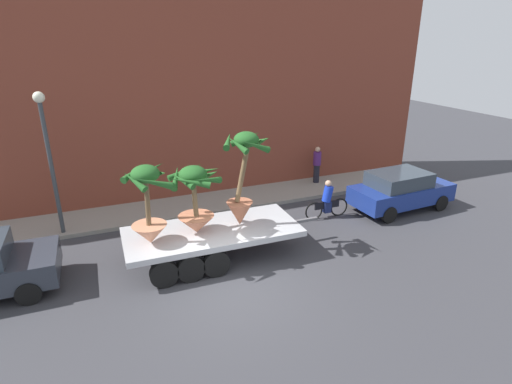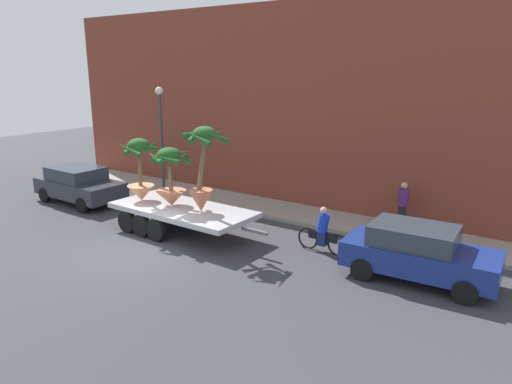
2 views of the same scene
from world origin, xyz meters
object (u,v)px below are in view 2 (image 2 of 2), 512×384
Objects in this scene: potted_palm_middle at (170,177)px; pedestrian_near_gate at (403,204)px; potted_palm_rear at (140,171)px; potted_palm_front at (202,170)px; flatbed_trailer at (178,212)px; parked_car at (418,252)px; trailing_car at (79,184)px; cyclist at (323,232)px; street_lamp at (161,126)px.

potted_palm_middle is 8.40m from pedestrian_near_gate.
potted_palm_front reaches higher than potted_palm_rear.
potted_palm_front reaches higher than flatbed_trailer.
trailing_car is at bearing -178.02° from parked_car.
potted_palm_middle reaches higher than parked_car.
potted_palm_rear is at bearing -167.72° from cyclist.
street_lamp is (-9.37, 2.12, 2.56)m from cyclist.
cyclist is at bearing -113.71° from pedestrian_near_gate.
street_lamp is at bearing 125.29° from potted_palm_rear.
cyclist is at bearing 13.70° from potted_palm_middle.
parked_car is 4.11m from pedestrian_near_gate.
flatbed_trailer is 1.50× the size of trailing_car.
flatbed_trailer is 2.12m from potted_palm_front.
street_lamp is (-4.19, 3.41, 2.47)m from flatbed_trailer.
potted_palm_middle is 1.24× the size of pedestrian_near_gate.
street_lamp is (-5.45, 3.43, 0.78)m from potted_palm_front.
street_lamp is (2.14, 3.02, 2.40)m from trailing_car.
potted_palm_front reaches higher than cyclist.
trailing_car is (-11.51, -0.90, 0.16)m from cyclist.
pedestrian_near_gate is at bearing 40.82° from potted_palm_front.
potted_palm_front is 0.70× the size of parked_car.
pedestrian_near_gate reaches higher than cyclist.
pedestrian_near_gate is at bearing 18.13° from trailing_car.
pedestrian_near_gate reaches higher than flatbed_trailer.
potted_palm_middle reaches higher than flatbed_trailer.
parked_car is at bearing -11.37° from street_lamp.
pedestrian_near_gate is (-1.67, 3.75, 0.22)m from parked_car.
street_lamp is (-2.55, 3.61, 1.14)m from potted_palm_rear.
potted_palm_front is at bearing 3.49° from potted_palm_rear.
pedestrian_near_gate is 11.13m from street_lamp.
parked_car is (7.06, 0.91, -1.63)m from potted_palm_front.
potted_palm_front reaches higher than parked_car.
potted_palm_front is at bearing -172.64° from parked_car.
pedestrian_near_gate reaches higher than trailing_car.
cyclist is 0.43× the size of trailing_car.
potted_palm_rear is at bearing -7.08° from trailing_car.
street_lamp reaches higher than potted_palm_middle.
trailing_car is (-14.66, -0.51, 0.00)m from parked_car.
parked_car is at bearing 7.36° from potted_palm_front.
trailing_car reaches higher than flatbed_trailer.
street_lamp reaches higher than flatbed_trailer.
cyclist is 1.08× the size of pedestrian_near_gate.
potted_palm_rear reaches higher than cyclist.
potted_palm_rear is 1.37× the size of pedestrian_near_gate.
potted_palm_rear is 0.55× the size of trailing_car.
flatbed_trailer is 6.34m from trailing_car.
street_lamp is at bearing -173.53° from pedestrian_near_gate.
trailing_car is at bearing -125.28° from street_lamp.
flatbed_trailer is 1.32× the size of street_lamp.
potted_palm_front is at bearing -3.06° from trailing_car.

